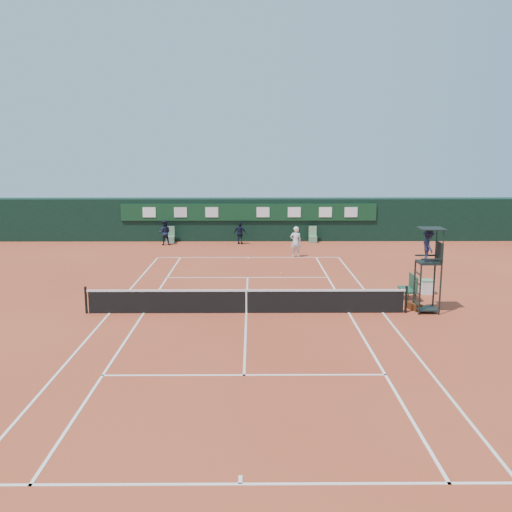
{
  "coord_description": "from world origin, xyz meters",
  "views": [
    {
      "loc": [
        0.24,
        -22.04,
        6.48
      ],
      "look_at": [
        0.43,
        6.0,
        1.2
      ],
      "focal_mm": 40.0,
      "sensor_mm": 36.0,
      "label": 1
    }
  ],
  "objects_px": {
    "tennis_net": "(246,301)",
    "player_bench": "(410,286)",
    "umpire_chair": "(429,252)",
    "cooler": "(427,287)",
    "player": "(296,242)"
  },
  "relations": [
    {
      "from": "tennis_net",
      "to": "player_bench",
      "type": "xyz_separation_m",
      "value": [
        7.1,
        2.0,
        0.09
      ]
    },
    {
      "from": "player_bench",
      "to": "umpire_chair",
      "type": "bearing_deg",
      "value": -85.66
    },
    {
      "from": "tennis_net",
      "to": "cooler",
      "type": "height_order",
      "value": "tennis_net"
    },
    {
      "from": "tennis_net",
      "to": "cooler",
      "type": "xyz_separation_m",
      "value": [
        8.18,
        3.08,
        -0.18
      ]
    },
    {
      "from": "umpire_chair",
      "to": "player",
      "type": "height_order",
      "value": "umpire_chair"
    },
    {
      "from": "tennis_net",
      "to": "player_bench",
      "type": "height_order",
      "value": "same"
    },
    {
      "from": "player",
      "to": "player_bench",
      "type": "bearing_deg",
      "value": 111.85
    },
    {
      "from": "umpire_chair",
      "to": "player",
      "type": "bearing_deg",
      "value": 110.06
    },
    {
      "from": "tennis_net",
      "to": "umpire_chair",
      "type": "bearing_deg",
      "value": 0.86
    },
    {
      "from": "player",
      "to": "tennis_net",
      "type": "bearing_deg",
      "value": 75.63
    },
    {
      "from": "player_bench",
      "to": "player",
      "type": "distance_m",
      "value": 10.91
    },
    {
      "from": "umpire_chair",
      "to": "player_bench",
      "type": "distance_m",
      "value": 2.66
    },
    {
      "from": "cooler",
      "to": "player",
      "type": "height_order",
      "value": "player"
    },
    {
      "from": "tennis_net",
      "to": "umpire_chair",
      "type": "relative_size",
      "value": 3.77
    },
    {
      "from": "cooler",
      "to": "player",
      "type": "bearing_deg",
      "value": 120.56
    }
  ]
}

